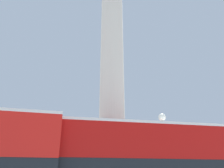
% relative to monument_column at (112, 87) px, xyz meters
% --- Properties ---
extents(monument_column, '(5.72, 5.72, 25.74)m').
position_rel_monument_column_xyz_m(monument_column, '(0.00, 0.00, 0.00)').
color(monument_column, beige).
rests_on(monument_column, ground_plane).
extents(bus_b, '(10.15, 2.89, 4.24)m').
position_rel_monument_column_xyz_m(bus_b, '(1.54, -4.95, -5.83)').
color(bus_b, '#A80F0C').
rests_on(bus_b, ground_plane).
extents(street_lamp, '(0.43, 0.43, 5.33)m').
position_rel_monument_column_xyz_m(street_lamp, '(2.16, -3.55, -5.15)').
color(street_lamp, black).
rests_on(street_lamp, ground_plane).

